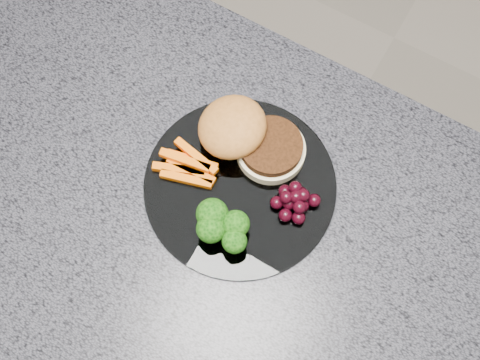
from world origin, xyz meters
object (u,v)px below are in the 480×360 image
at_px(grape_bunch, 295,201).
at_px(island_cabinet, 224,294).
at_px(burger, 246,136).
at_px(plate, 240,186).

bearing_deg(grape_bunch, island_cabinet, -135.19).
relative_size(burger, grape_bunch, 3.06).
height_order(island_cabinet, plate, plate).
bearing_deg(burger, island_cabinet, -102.74).
height_order(plate, burger, burger).
bearing_deg(grape_bunch, burger, 155.47).
bearing_deg(island_cabinet, plate, 90.52).
bearing_deg(plate, grape_bunch, 9.20).
distance_m(plate, burger, 0.07).
xyz_separation_m(island_cabinet, plate, (-0.00, 0.06, 0.47)).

